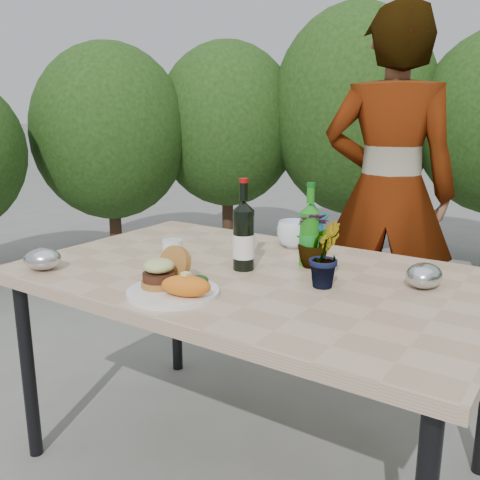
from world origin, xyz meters
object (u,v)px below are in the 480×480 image
Objects in this scene: person at (388,193)px; wine_bottle at (244,237)px; dinner_plate at (173,292)px; patio_table at (253,288)px.

wine_bottle is at bearing 67.90° from person.
wine_bottle is at bearing 84.63° from dinner_plate.
dinner_plate is at bearing -103.42° from patio_table.
dinner_plate is 0.16× the size of person.
patio_table is 5.71× the size of dinner_plate.
patio_table is 5.02× the size of wine_bottle.
person is (0.09, 1.10, 0.20)m from patio_table.
person is at bearing 83.31° from dinner_plate.
wine_bottle is (-0.05, 0.01, 0.17)m from patio_table.
dinner_plate is 1.44m from person.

